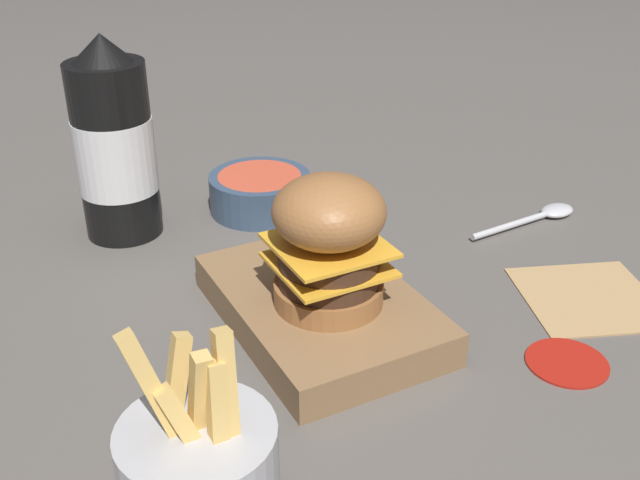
# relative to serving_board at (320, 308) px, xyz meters

# --- Properties ---
(ground_plane) EXTENTS (6.00, 6.00, 0.00)m
(ground_plane) POSITION_rel_serving_board_xyz_m (0.02, -0.03, -0.02)
(ground_plane) COLOR #5B5651
(serving_board) EXTENTS (0.22, 0.15, 0.03)m
(serving_board) POSITION_rel_serving_board_xyz_m (0.00, 0.00, 0.00)
(serving_board) COLOR olive
(serving_board) RESTS_ON ground_plane
(burger) EXTENTS (0.09, 0.09, 0.11)m
(burger) POSITION_rel_serving_board_xyz_m (-0.02, 0.00, 0.07)
(burger) COLOR #9E6638
(burger) RESTS_ON serving_board
(ketchup_bottle) EXTENTS (0.08, 0.08, 0.21)m
(ketchup_bottle) POSITION_rel_serving_board_xyz_m (0.25, 0.10, 0.08)
(ketchup_bottle) COLOR black
(ketchup_bottle) RESTS_ON ground_plane
(fries_basket) EXTENTS (0.09, 0.09, 0.14)m
(fries_basket) POSITION_rel_serving_board_xyz_m (-0.16, 0.16, 0.03)
(fries_basket) COLOR #B7B7BC
(fries_basket) RESTS_ON ground_plane
(side_bowl) EXTENTS (0.11, 0.11, 0.04)m
(side_bowl) POSITION_rel_serving_board_xyz_m (0.23, -0.05, 0.01)
(side_bowl) COLOR #384C66
(side_bowl) RESTS_ON ground_plane
(spoon) EXTENTS (0.03, 0.15, 0.01)m
(spoon) POSITION_rel_serving_board_xyz_m (0.06, -0.31, -0.01)
(spoon) COLOR silver
(spoon) RESTS_ON ground_plane
(ketchup_puddle) EXTENTS (0.07, 0.07, 0.00)m
(ketchup_puddle) POSITION_rel_serving_board_xyz_m (-0.14, -0.15, -0.01)
(ketchup_puddle) COLOR #B21E14
(ketchup_puddle) RESTS_ON ground_plane
(parchment_square) EXTENTS (0.15, 0.15, 0.00)m
(parchment_square) POSITION_rel_serving_board_xyz_m (-0.08, -0.24, -0.01)
(parchment_square) COLOR tan
(parchment_square) RESTS_ON ground_plane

